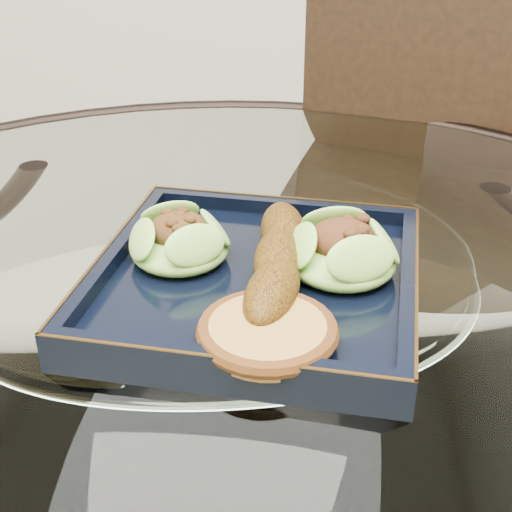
# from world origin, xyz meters

# --- Properties ---
(dining_table) EXTENTS (1.13, 1.13, 0.77)m
(dining_table) POSITION_xyz_m (-0.00, -0.00, 0.60)
(dining_table) COLOR white
(dining_table) RESTS_ON ground
(dining_chair) EXTENTS (0.52, 0.52, 0.99)m
(dining_chair) POSITION_xyz_m (0.21, 0.39, 0.55)
(dining_chair) COLOR black
(dining_chair) RESTS_ON ground
(navy_plate) EXTENTS (0.29, 0.29, 0.02)m
(navy_plate) POSITION_xyz_m (0.03, 0.01, 0.77)
(navy_plate) COLOR black
(navy_plate) RESTS_ON dining_table
(lettuce_wrap_left) EXTENTS (0.10, 0.10, 0.03)m
(lettuce_wrap_left) POSITION_xyz_m (-0.04, 0.03, 0.80)
(lettuce_wrap_left) COLOR #548F29
(lettuce_wrap_left) RESTS_ON navy_plate
(lettuce_wrap_right) EXTENTS (0.10, 0.10, 0.03)m
(lettuce_wrap_right) POSITION_xyz_m (0.11, 0.03, 0.80)
(lettuce_wrap_right) COLOR #69A32F
(lettuce_wrap_right) RESTS_ON navy_plate
(roasted_plantain) EXTENTS (0.04, 0.19, 0.04)m
(roasted_plantain) POSITION_xyz_m (0.05, 0.01, 0.80)
(roasted_plantain) COLOR #623C0A
(roasted_plantain) RESTS_ON navy_plate
(crumb_patty) EXTENTS (0.10, 0.10, 0.02)m
(crumb_patty) POSITION_xyz_m (0.05, -0.09, 0.79)
(crumb_patty) COLOR #BD863F
(crumb_patty) RESTS_ON navy_plate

